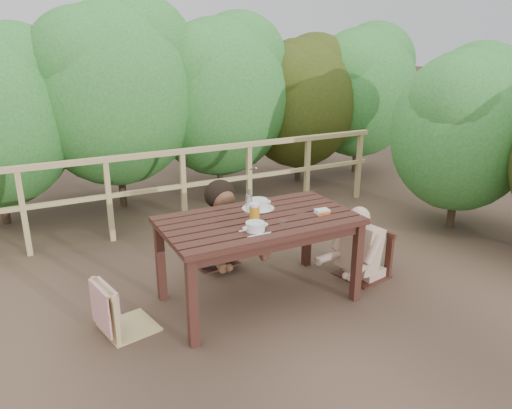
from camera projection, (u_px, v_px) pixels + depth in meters
name	position (u px, v px, depth m)	size (l,w,h in m)	color
ground	(258.00, 299.00, 4.48)	(60.00, 60.00, 0.00)	brown
table	(259.00, 260.00, 4.35)	(1.68, 0.95, 0.78)	#371B15
chair_left	(125.00, 282.00, 3.89)	(0.42, 0.42, 0.85)	tan
chair_far	(212.00, 224.00, 5.06)	(0.44, 0.44, 0.88)	#371B15
chair_right	(365.00, 235.00, 4.77)	(0.44, 0.44, 0.88)	#371B15
woman	(211.00, 198.00, 4.99)	(0.58, 0.71, 1.44)	black
diner_right	(368.00, 217.00, 4.73)	(0.50, 0.62, 1.24)	#D3AD90
railing	(184.00, 189.00, 6.00)	(5.60, 0.10, 1.01)	tan
hedge_row	(178.00, 66.00, 6.73)	(6.60, 1.60, 3.80)	#30702D
soup_near	(255.00, 227.00, 3.93)	(0.26, 0.26, 0.09)	white
soup_far	(258.00, 204.00, 4.46)	(0.30, 0.30, 0.10)	white
beer_glass	(255.00, 213.00, 4.12)	(0.09, 0.09, 0.17)	orange
bottle	(249.00, 203.00, 4.28)	(0.06, 0.06, 0.25)	silver
tumbler	(283.00, 224.00, 4.04)	(0.06, 0.06, 0.07)	silver
butter_tub	(322.00, 212.00, 4.32)	(0.12, 0.09, 0.05)	white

